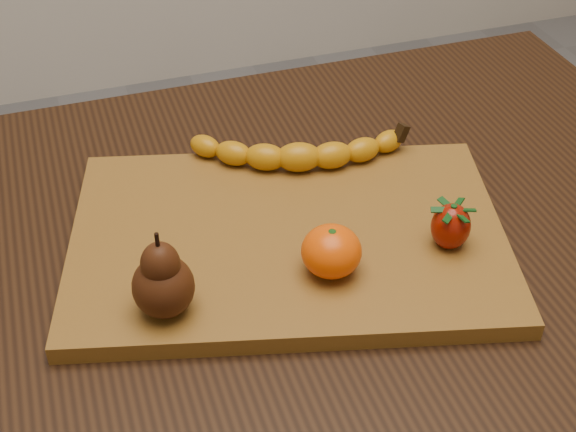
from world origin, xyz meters
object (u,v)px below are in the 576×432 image
object	(u,v)px
cutting_board	(288,238)
mandarin	(331,251)
table	(298,297)
pear	(162,273)

from	to	relation	value
cutting_board	mandarin	distance (m)	0.08
table	pear	xyz separation A→B (m)	(-0.16, -0.09, 0.16)
pear	mandarin	world-z (taller)	pear
table	cutting_board	distance (m)	0.11
table	mandarin	xyz separation A→B (m)	(0.00, -0.09, 0.14)
cutting_board	mandarin	xyz separation A→B (m)	(0.02, -0.07, 0.04)
table	mandarin	distance (m)	0.17
mandarin	table	bearing A→B (deg)	91.73
cutting_board	pear	distance (m)	0.17
cutting_board	mandarin	world-z (taller)	mandarin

